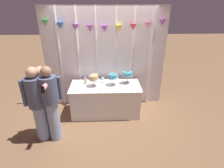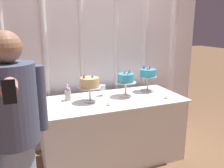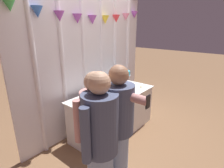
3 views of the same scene
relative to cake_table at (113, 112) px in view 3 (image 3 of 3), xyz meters
The scene contains 13 objects.
ground_plane 0.39m from the cake_table, 90.00° to the right, with size 24.00×24.00×0.00m, color #846042.
draped_curtain 1.07m from the cake_table, 87.42° to the left, with size 3.03×0.16×2.52m.
cake_table is the anchor object (origin of this frame).
cake_display_leftmost 0.65m from the cake_table, behind, with size 0.25×0.25×0.32m.
cake_display_center 0.62m from the cake_table, 11.82° to the left, with size 0.24×0.24×0.32m.
cake_display_rightmost 0.82m from the cake_table, 13.89° to the left, with size 0.23×0.23×0.34m.
wine_glass 0.51m from the cake_table, 110.27° to the left, with size 0.07×0.07×0.13m.
flower_vase 0.68m from the cake_table, 163.87° to the left, with size 0.07×0.09×0.20m.
tealight_far_left 0.45m from the cake_table, 122.48° to the right, with size 0.05×0.05×0.03m.
tealight_near_left 0.74m from the cake_table, 20.19° to the right, with size 0.04×0.04×0.04m.
guest_man_pink_jacket 1.62m from the cake_table, 146.01° to the right, with size 0.50×0.38×1.56m.
guest_girl_blue_dress 1.48m from the cake_table, 148.64° to the right, with size 0.45×0.65×1.52m.
guest_man_dark_suit 1.43m from the cake_table, 139.45° to the right, with size 0.45×0.43×1.57m.
Camera 3 is at (-2.33, -1.75, 1.92)m, focal length 28.69 mm.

